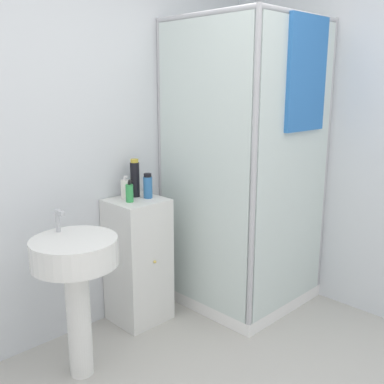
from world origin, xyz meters
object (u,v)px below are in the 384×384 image
Objects in this scene: soap_dispenser at (130,193)px; lotion_bottle_white at (125,189)px; sink at (76,271)px; shampoo_bottle_tall_black at (135,178)px; shampoo_bottle_blue at (148,186)px.

lotion_bottle_white reaches higher than soap_dispenser.
lotion_bottle_white is (0.60, 0.35, 0.31)m from sink.
soap_dispenser reaches higher than sink.
sink is 0.85m from shampoo_bottle_tall_black.
shampoo_bottle_tall_black is at bearing 38.03° from soap_dispenser.
sink is at bearing -156.52° from soap_dispenser.
shampoo_bottle_blue is at bearing -0.31° from soap_dispenser.
soap_dispenser is at bearing -111.13° from lotion_bottle_white.
shampoo_bottle_blue reaches higher than sink.
sink is at bearing -161.25° from shampoo_bottle_blue.
shampoo_bottle_tall_black is 0.11m from shampoo_bottle_blue.
shampoo_bottle_blue is (0.72, 0.24, 0.32)m from sink.
soap_dispenser is 0.87× the size of shampoo_bottle_blue.
shampoo_bottle_blue is 0.16m from lotion_bottle_white.
sink is 6.02× the size of lotion_bottle_white.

